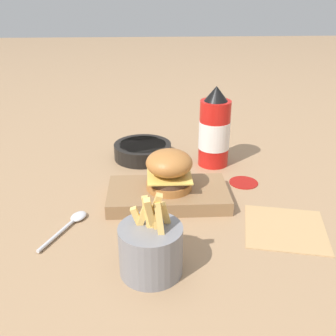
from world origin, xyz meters
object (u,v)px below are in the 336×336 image
(serving_board, at_px, (168,195))
(burger, at_px, (169,170))
(spoon, at_px, (72,222))
(side_bowl, at_px, (143,150))
(fries_basket, at_px, (151,248))
(ketchup_bottle, at_px, (214,131))

(serving_board, height_order, burger, burger)
(serving_board, bearing_deg, spoon, -157.12)
(spoon, bearing_deg, side_bowl, 2.39)
(burger, distance_m, fries_basket, 0.24)
(burger, relative_size, side_bowl, 0.64)
(ketchup_bottle, height_order, fries_basket, ketchup_bottle)
(ketchup_bottle, bearing_deg, burger, -124.07)
(burger, bearing_deg, fries_basket, -100.33)
(ketchup_bottle, relative_size, fries_basket, 1.40)
(serving_board, relative_size, ketchup_bottle, 1.25)
(side_bowl, relative_size, spoon, 1.12)
(burger, xyz_separation_m, ketchup_bottle, (0.13, 0.19, 0.02))
(burger, bearing_deg, serving_board, -128.40)
(serving_board, xyz_separation_m, side_bowl, (-0.06, 0.24, 0.01))
(serving_board, distance_m, burger, 0.06)
(fries_basket, distance_m, side_bowl, 0.47)
(burger, bearing_deg, ketchup_bottle, 55.93)
(ketchup_bottle, distance_m, fries_basket, 0.46)
(spoon, bearing_deg, burger, -40.97)
(spoon, bearing_deg, fries_basket, -108.06)
(ketchup_bottle, height_order, side_bowl, ketchup_bottle)
(spoon, bearing_deg, ketchup_bottle, -24.38)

